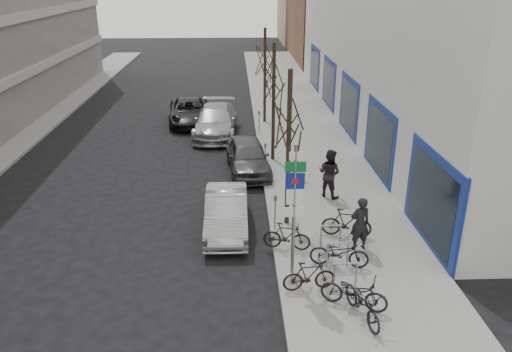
{
  "coord_description": "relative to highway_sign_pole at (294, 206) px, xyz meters",
  "views": [
    {
      "loc": [
        0.85,
        -12.0,
        8.22
      ],
      "look_at": [
        1.52,
        3.33,
        2.0
      ],
      "focal_mm": 35.0,
      "sensor_mm": 36.0,
      "label": 1
    }
  ],
  "objects": [
    {
      "name": "brick_building_far",
      "position": [
        10.6,
        40.01,
        1.54
      ],
      "size": [
        12.0,
        14.0,
        8.0
      ],
      "primitive_type": "cube",
      "color": "brown",
      "rests_on": "ground"
    },
    {
      "name": "bike_mid_curb",
      "position": [
        1.46,
        0.66,
        -1.78
      ],
      "size": [
        1.82,
        0.9,
        1.06
      ],
      "primitive_type": "imported",
      "rotation": [
        0.0,
        0.0,
        1.35
      ],
      "color": "black",
      "rests_on": "sidewalk_east"
    },
    {
      "name": "bike_far_inner",
      "position": [
        2.07,
        2.46,
        -1.8
      ],
      "size": [
        1.73,
        0.85,
        1.01
      ],
      "primitive_type": "imported",
      "rotation": [
        0.0,
        0.0,
        1.35
      ],
      "color": "black",
      "rests_on": "sidewalk_east"
    },
    {
      "name": "meter_back",
      "position": [
        -0.25,
        14.01,
        -1.54
      ],
      "size": [
        0.1,
        0.08,
        1.27
      ],
      "color": "gray",
      "rests_on": "sidewalk_east"
    },
    {
      "name": "bike_near_left",
      "position": [
        1.57,
        -1.77,
        -1.77
      ],
      "size": [
        0.95,
        1.83,
        1.07
      ],
      "primitive_type": "imported",
      "rotation": [
        0.0,
        0.0,
        0.25
      ],
      "color": "black",
      "rests_on": "sidewalk_east"
    },
    {
      "name": "highway_sign_pole",
      "position": [
        0.0,
        0.0,
        0.0
      ],
      "size": [
        0.55,
        0.1,
        4.2
      ],
      "color": "gray",
      "rests_on": "ground"
    },
    {
      "name": "tree_near",
      "position": [
        0.2,
        3.51,
        1.65
      ],
      "size": [
        1.8,
        1.8,
        5.5
      ],
      "color": "black",
      "rests_on": "ground"
    },
    {
      "name": "ground",
      "position": [
        -2.4,
        0.01,
        -2.46
      ],
      "size": [
        120.0,
        120.0,
        0.0
      ],
      "primitive_type": "plane",
      "color": "black",
      "rests_on": "ground"
    },
    {
      "name": "pedestrian_far",
      "position": [
        2.05,
        5.69,
        -1.33
      ],
      "size": [
        0.86,
        0.83,
        1.95
      ],
      "primitive_type": "imported",
      "rotation": [
        0.0,
        0.0,
        2.44
      ],
      "color": "black",
      "rests_on": "sidewalk_east"
    },
    {
      "name": "meter_front",
      "position": [
        -0.25,
        3.01,
        -1.54
      ],
      "size": [
        0.1,
        0.08,
        1.27
      ],
      "color": "gray",
      "rests_on": "sidewalk_east"
    },
    {
      "name": "tree_mid",
      "position": [
        0.2,
        10.01,
        1.65
      ],
      "size": [
        1.8,
        1.8,
        5.5
      ],
      "color": "black",
      "rests_on": "ground"
    },
    {
      "name": "bike_rack",
      "position": [
        1.4,
        0.61,
        -1.8
      ],
      "size": [
        0.66,
        2.26,
        0.83
      ],
      "color": "gray",
      "rests_on": "sidewalk_east"
    },
    {
      "name": "meter_mid",
      "position": [
        -0.25,
        8.51,
        -1.54
      ],
      "size": [
        0.1,
        0.08,
        1.27
      ],
      "color": "gray",
      "rests_on": "sidewalk_east"
    },
    {
      "name": "parked_car_front",
      "position": [
        -1.89,
        3.36,
        -1.79
      ],
      "size": [
        1.43,
        4.08,
        1.34
      ],
      "primitive_type": "imported",
      "rotation": [
        0.0,
        0.0,
        -0.0
      ],
      "color": "#A3A3A8",
      "rests_on": "ground"
    },
    {
      "name": "lane_car",
      "position": [
        -4.25,
        16.88,
        -1.77
      ],
      "size": [
        2.71,
        5.15,
        1.38
      ],
      "primitive_type": "imported",
      "rotation": [
        0.0,
        0.0,
        0.09
      ],
      "color": "black",
      "rests_on": "ground"
    },
    {
      "name": "bike_near_right",
      "position": [
        0.4,
        -0.5,
        -1.86
      ],
      "size": [
        1.52,
        0.61,
        0.9
      ],
      "primitive_type": "imported",
      "rotation": [
        0.0,
        0.0,
        1.69
      ],
      "color": "black",
      "rests_on": "sidewalk_east"
    },
    {
      "name": "pedestrian_near",
      "position": [
        2.28,
        1.65,
        -1.43
      ],
      "size": [
        0.71,
        0.54,
        1.76
      ],
      "primitive_type": "imported",
      "rotation": [
        0.0,
        0.0,
        3.34
      ],
      "color": "black",
      "rests_on": "sidewalk_east"
    },
    {
      "name": "sidewalk_east",
      "position": [
        2.1,
        10.01,
        -2.38
      ],
      "size": [
        5.0,
        70.0,
        0.15
      ],
      "primitive_type": "cube",
      "color": "slate",
      "rests_on": "ground"
    },
    {
      "name": "parked_car_back",
      "position": [
        -2.6,
        14.43,
        -1.67
      ],
      "size": [
        2.5,
        5.53,
        1.57
      ],
      "primitive_type": "imported",
      "rotation": [
        0.0,
        0.0,
        -0.06
      ],
      "color": "#99989D",
      "rests_on": "ground"
    },
    {
      "name": "bike_far_curb",
      "position": [
        1.45,
        -1.31,
        -1.77
      ],
      "size": [
        1.83,
        1.24,
        1.08
      ],
      "primitive_type": "imported",
      "rotation": [
        0.0,
        0.0,
        1.13
      ],
      "color": "black",
      "rests_on": "sidewalk_east"
    },
    {
      "name": "tree_far",
      "position": [
        0.2,
        16.51,
        1.65
      ],
      "size": [
        1.8,
        1.8,
        5.5
      ],
      "color": "black",
      "rests_on": "ground"
    },
    {
      "name": "parked_car_mid",
      "position": [
        -1.0,
        8.8,
        -1.72
      ],
      "size": [
        2.11,
        4.46,
        1.47
      ],
      "primitive_type": "imported",
      "rotation": [
        0.0,
        0.0,
        0.09
      ],
      "color": "#434448",
      "rests_on": "ground"
    },
    {
      "name": "tan_building_far",
      "position": [
        11.1,
        55.01,
        2.04
      ],
      "size": [
        13.0,
        12.0,
        9.0
      ],
      "primitive_type": "cube",
      "color": "#937A5B",
      "rests_on": "ground"
    },
    {
      "name": "bike_mid_inner",
      "position": [
        0.02,
        1.72,
        -1.85
      ],
      "size": [
        1.58,
        0.8,
        0.92
      ],
      "primitive_type": "imported",
      "rotation": [
        0.0,
        0.0,
        1.33
      ],
      "color": "black",
      "rests_on": "sidewalk_east"
    }
  ]
}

